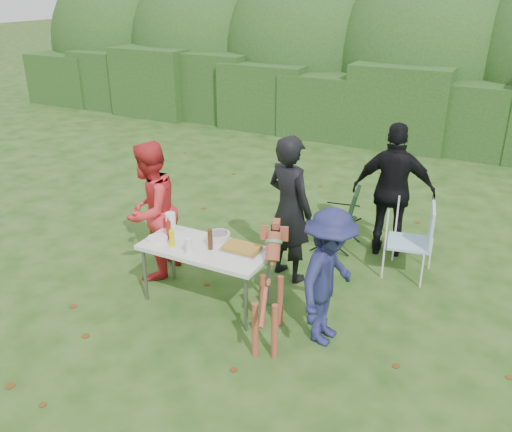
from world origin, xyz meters
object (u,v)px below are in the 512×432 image
at_px(folding_table, 205,251).
at_px(person_cook, 290,209).
at_px(beer_bottle, 210,240).
at_px(dog, 268,297).
at_px(ketchup_bottle, 169,230).
at_px(person_red_jacket, 150,211).
at_px(person_black_puffy, 394,191).
at_px(camping_chair, 337,218).
at_px(lawn_chair, 409,240).
at_px(child, 329,278).
at_px(paper_towel_roll, 171,223).
at_px(mustard_bottle, 172,239).

distance_m(folding_table, person_cook, 1.21).
bearing_deg(beer_bottle, dog, -18.83).
distance_m(dog, ketchup_bottle, 1.52).
bearing_deg(ketchup_bottle, person_red_jacket, 149.16).
xyz_separation_m(person_black_puffy, camping_chair, (-0.71, -0.17, -0.48)).
relative_size(person_black_puffy, lawn_chair, 1.91).
relative_size(folding_table, ketchup_bottle, 6.82).
distance_m(camping_chair, lawn_chair, 1.12).
xyz_separation_m(child, lawn_chair, (0.43, 1.82, -0.26)).
height_order(dog, ketchup_bottle, dog).
xyz_separation_m(person_cook, paper_towel_roll, (-1.15, -0.90, -0.07)).
xyz_separation_m(person_black_puffy, dog, (-0.60, -2.58, -0.40)).
distance_m(person_cook, dog, 1.46).
bearing_deg(mustard_bottle, person_cook, 52.15).
height_order(person_red_jacket, paper_towel_roll, person_red_jacket).
relative_size(child, mustard_bottle, 7.53).
xyz_separation_m(dog, paper_towel_roll, (-1.53, 0.45, 0.33)).
relative_size(folding_table, person_red_jacket, 0.84).
xyz_separation_m(child, dog, (-0.54, -0.30, -0.22)).
distance_m(person_red_jacket, beer_bottle, 1.10).
xyz_separation_m(person_black_puffy, beer_bottle, (-1.48, -2.28, -0.07)).
relative_size(person_red_jacket, paper_towel_roll, 6.83).
bearing_deg(person_cook, paper_towel_roll, 58.36).
height_order(person_black_puffy, camping_chair, person_black_puffy).
height_order(person_black_puffy, beer_bottle, person_black_puffy).
bearing_deg(person_black_puffy, person_cook, 40.09).
bearing_deg(child, dog, 123.07).
bearing_deg(ketchup_bottle, paper_towel_roll, 117.53).
relative_size(person_black_puffy, dog, 1.65).
xyz_separation_m(camping_chair, paper_towel_roll, (-1.42, -1.97, 0.41)).
height_order(person_red_jacket, beer_bottle, person_red_jacket).
bearing_deg(camping_chair, person_cook, 66.55).
xyz_separation_m(person_red_jacket, child, (2.48, -0.29, -0.14)).
xyz_separation_m(folding_table, paper_towel_roll, (-0.57, 0.13, 0.18)).
relative_size(person_red_jacket, dog, 1.57).
xyz_separation_m(person_cook, ketchup_bottle, (-1.08, -1.05, -0.09)).
height_order(folding_table, child, child).
bearing_deg(person_cook, lawn_chair, -130.02).
relative_size(person_red_jacket, person_black_puffy, 0.95).
height_order(lawn_chair, mustard_bottle, lawn_chair).
bearing_deg(person_red_jacket, child, 76.97).
distance_m(lawn_chair, ketchup_bottle, 3.05).
relative_size(camping_chair, lawn_chair, 0.93).
relative_size(person_red_jacket, child, 1.18).
xyz_separation_m(person_black_puffy, lawn_chair, (0.37, -0.47, -0.44)).
xyz_separation_m(person_red_jacket, ketchup_bottle, (0.49, -0.29, -0.04)).
xyz_separation_m(dog, mustard_bottle, (-1.31, 0.16, 0.30)).
bearing_deg(beer_bottle, ketchup_bottle, -179.91).
bearing_deg(paper_towel_roll, dog, -16.28).
bearing_deg(person_red_jacket, dog, 66.77).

